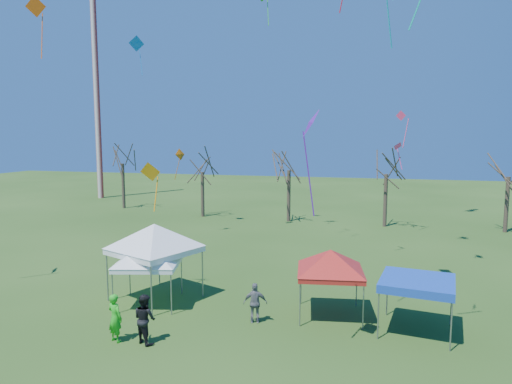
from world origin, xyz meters
TOP-DOWN VIEW (x-y plane):
  - ground at (0.00, 0.00)m, footprint 140.00×140.00m
  - radio_mast at (-28.00, 34.00)m, footprint 0.70×0.70m
  - tree_0 at (-20.85, 27.38)m, footprint 3.83×3.83m
  - tree_1 at (-10.77, 24.65)m, footprint 3.42×3.42m
  - tree_2 at (-2.37, 24.38)m, footprint 3.71×3.71m
  - tree_3 at (6.03, 24.04)m, footprint 3.59×3.59m
  - tree_4 at (15.36, 24.00)m, footprint 3.58×3.58m
  - tent_white_west at (-4.78, 2.48)m, footprint 3.72×3.72m
  - tent_white_mid at (-4.82, 3.19)m, footprint 4.37×4.37m
  - tent_red at (3.36, 3.17)m, footprint 3.77×3.77m
  - tent_blue at (6.80, 2.41)m, footprint 3.10×3.10m
  - person_green at (-4.18, -1.34)m, footprint 0.79×0.66m
  - person_grey at (0.46, 1.67)m, footprint 1.05×0.62m
  - person_dark at (-3.05, -1.16)m, footprint 1.12×1.03m
  - kite_8 at (-14.05, 7.36)m, footprint 1.24×0.68m
  - kite_19 at (6.78, 22.02)m, footprint 1.02×1.01m
  - kite_13 at (-12.31, 23.10)m, footprint 0.91×1.15m
  - kite_22 at (6.92, 20.90)m, footprint 0.99×0.85m
  - kite_1 at (-5.29, 3.90)m, footprint 1.06×0.56m
  - kite_5 at (3.01, -1.17)m, footprint 0.87×1.21m
  - kite_2 at (-14.31, 19.27)m, footprint 1.19×1.15m

SIDE VIEW (x-z plane):
  - ground at x=0.00m, z-range 0.00..0.00m
  - person_grey at x=0.46m, z-range 0.00..1.67m
  - person_green at x=-4.18m, z-range 0.00..1.84m
  - person_dark at x=-3.05m, z-range 0.00..1.86m
  - tent_blue at x=6.80m, z-range 0.90..3.04m
  - tent_red at x=3.36m, z-range 1.03..4.38m
  - tent_white_west at x=-4.78m, z-range 1.04..4.42m
  - tent_white_mid at x=-4.82m, z-range 1.28..5.45m
  - tree_1 at x=-10.77m, z-range 2.02..9.56m
  - kite_13 at x=-12.31m, z-range 4.50..7.42m
  - kite_1 at x=-5.29m, z-range 4.78..7.16m
  - tree_4 at x=15.36m, z-range 2.12..10.00m
  - tree_3 at x=6.03m, z-range 2.12..10.03m
  - tree_2 at x=-2.37m, z-range 2.20..10.38m
  - tree_0 at x=-20.85m, z-range 2.27..10.70m
  - kite_19 at x=6.78m, z-range 5.73..7.97m
  - kite_5 at x=3.01m, z-range 6.25..9.79m
  - kite_22 at x=6.92m, z-range 7.69..10.53m
  - radio_mast at x=-28.00m, z-range 0.00..25.00m
  - kite_8 at x=-14.05m, z-range 13.23..16.78m
  - kite_2 at x=-14.31m, z-range 13.61..16.86m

